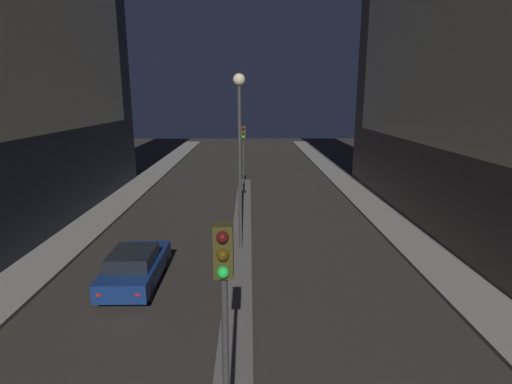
{
  "coord_description": "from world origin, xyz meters",
  "views": [
    {
      "loc": [
        0.43,
        -3.5,
        7.03
      ],
      "look_at": [
        0.88,
        23.84,
        0.5
      ],
      "focal_mm": 28.0,
      "sensor_mm": 36.0,
      "label": 1
    }
  ],
  "objects_px": {
    "street_lamp": "(240,132)",
    "car_left_lane": "(135,267)",
    "traffic_light_near": "(224,300)",
    "traffic_light_mid": "(243,145)"
  },
  "relations": [
    {
      "from": "street_lamp",
      "to": "car_left_lane",
      "type": "relative_size",
      "value": 1.85
    },
    {
      "from": "traffic_light_near",
      "to": "traffic_light_mid",
      "type": "xyz_separation_m",
      "value": [
        0.0,
        22.16,
        0.0
      ]
    },
    {
      "from": "traffic_light_near",
      "to": "car_left_lane",
      "type": "distance_m",
      "value": 9.38
    },
    {
      "from": "street_lamp",
      "to": "car_left_lane",
      "type": "bearing_deg",
      "value": -138.81
    },
    {
      "from": "traffic_light_mid",
      "to": "car_left_lane",
      "type": "distance_m",
      "value": 14.99
    },
    {
      "from": "traffic_light_mid",
      "to": "car_left_lane",
      "type": "bearing_deg",
      "value": -105.44
    },
    {
      "from": "traffic_light_near",
      "to": "car_left_lane",
      "type": "height_order",
      "value": "traffic_light_near"
    },
    {
      "from": "traffic_light_near",
      "to": "street_lamp",
      "type": "relative_size",
      "value": 0.62
    },
    {
      "from": "traffic_light_near",
      "to": "traffic_light_mid",
      "type": "bearing_deg",
      "value": 90.0
    },
    {
      "from": "traffic_light_mid",
      "to": "street_lamp",
      "type": "bearing_deg",
      "value": -90.0
    }
  ]
}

